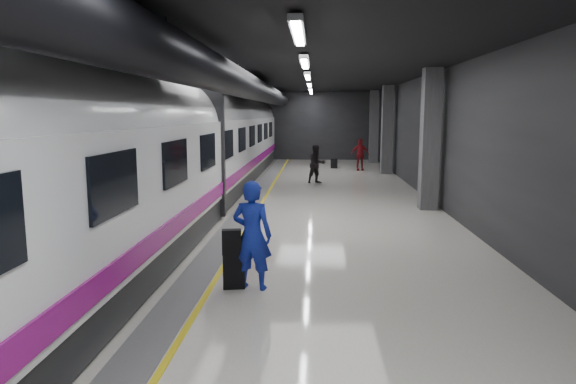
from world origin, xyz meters
name	(u,v)px	position (x,y,z in m)	size (l,w,h in m)	color
ground	(284,220)	(0.00, 0.00, 0.00)	(40.00, 40.00, 0.00)	silver
platform_hall	(277,98)	(-0.29, 0.96, 3.54)	(10.02, 40.02, 4.51)	black
train	(172,149)	(-3.25, 0.00, 2.07)	(3.05, 38.00, 4.05)	black
traveler_main	(252,235)	(-0.20, -5.94, 0.97)	(0.71, 0.46, 1.93)	#1824BA
suitcase_main	(234,271)	(-0.54, -5.93, 0.31)	(0.38, 0.24, 0.63)	black
shoulder_bag	(232,242)	(-0.56, -5.97, 0.85)	(0.33, 0.18, 0.44)	black
traveler_far_a	(317,164)	(0.96, 8.08, 0.86)	(0.84, 0.65, 1.72)	black
traveler_far_b	(360,155)	(3.32, 13.50, 0.87)	(1.01, 0.42, 1.73)	maroon
suitcase_far	(334,163)	(1.96, 14.55, 0.27)	(0.37, 0.24, 0.55)	black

